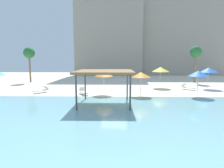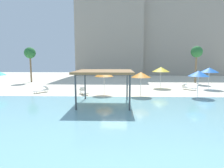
% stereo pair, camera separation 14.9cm
% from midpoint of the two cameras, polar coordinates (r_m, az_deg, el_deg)
% --- Properties ---
extents(ground_plane, '(80.00, 80.00, 0.00)m').
position_cam_midpoint_polar(ground_plane, '(18.03, 0.75, -4.92)').
color(ground_plane, beige).
extents(lagoon_water, '(44.00, 13.50, 0.04)m').
position_cam_midpoint_polar(lagoon_water, '(12.95, 0.30, -9.77)').
color(lagoon_water, '#7AB7C1').
rests_on(lagoon_water, ground).
extents(shade_pavilion, '(4.79, 4.79, 2.94)m').
position_cam_midpoint_polar(shade_pavilion, '(15.93, -2.06, 3.53)').
color(shade_pavilion, '#42474C').
rests_on(shade_pavilion, ground).
extents(beach_umbrella_orange_0, '(2.09, 2.09, 2.57)m').
position_cam_midpoint_polar(beach_umbrella_orange_0, '(20.14, 9.05, 2.84)').
color(beach_umbrella_orange_0, silver).
rests_on(beach_umbrella_orange_0, ground).
extents(beach_umbrella_blue_1, '(2.34, 2.34, 2.85)m').
position_cam_midpoint_polar(beach_umbrella_blue_1, '(28.01, 27.73, 3.83)').
color(beach_umbrella_blue_1, silver).
rests_on(beach_umbrella_blue_1, ground).
extents(beach_umbrella_blue_2, '(2.08, 2.08, 2.74)m').
position_cam_midpoint_polar(beach_umbrella_blue_2, '(21.31, 25.11, 2.93)').
color(beach_umbrella_blue_2, silver).
rests_on(beach_umbrella_blue_2, ground).
extents(beach_umbrella_yellow_4, '(2.40, 2.40, 2.88)m').
position_cam_midpoint_polar(beach_umbrella_yellow_4, '(26.75, 14.87, 4.35)').
color(beach_umbrella_yellow_4, silver).
rests_on(beach_umbrella_yellow_4, ground).
extents(beach_umbrella_orange_6, '(2.08, 2.08, 2.59)m').
position_cam_midpoint_polar(beach_umbrella_orange_6, '(20.71, -2.24, 3.11)').
color(beach_umbrella_orange_6, silver).
rests_on(beach_umbrella_orange_6, ground).
extents(lounge_chair_2, '(1.58, 1.90, 0.74)m').
position_cam_midpoint_polar(lounge_chair_2, '(26.27, 22.37, -0.87)').
color(lounge_chair_2, white).
rests_on(lounge_chair_2, ground).
extents(lounge_chair_3, '(1.36, 1.97, 0.74)m').
position_cam_midpoint_polar(lounge_chair_3, '(21.27, -8.51, -2.21)').
color(lounge_chair_3, white).
rests_on(lounge_chair_3, ground).
extents(lounge_chair_4, '(1.54, 1.91, 0.74)m').
position_cam_midpoint_polar(lounge_chair_4, '(23.61, -20.39, -1.64)').
color(lounge_chair_4, white).
rests_on(lounge_chair_4, ground).
extents(palm_tree_0, '(1.90, 1.90, 6.15)m').
position_cam_midpoint_polar(palm_tree_0, '(34.68, 24.57, 8.71)').
color(palm_tree_0, brown).
rests_on(palm_tree_0, ground).
extents(palm_tree_1, '(1.90, 1.90, 6.00)m').
position_cam_midpoint_polar(palm_tree_1, '(35.37, -23.67, 8.48)').
color(palm_tree_1, brown).
rests_on(palm_tree_1, ground).
extents(hotel_block_0, '(16.36, 10.76, 20.95)m').
position_cam_midpoint_polar(hotel_block_0, '(50.73, -0.54, 14.88)').
color(hotel_block_0, '#9E9384').
rests_on(hotel_block_0, ground).
extents(hotel_block_1, '(23.38, 8.72, 18.76)m').
position_cam_midpoint_polar(hotel_block_1, '(53.68, 19.64, 12.86)').
color(hotel_block_1, '#9E9384').
rests_on(hotel_block_1, ground).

